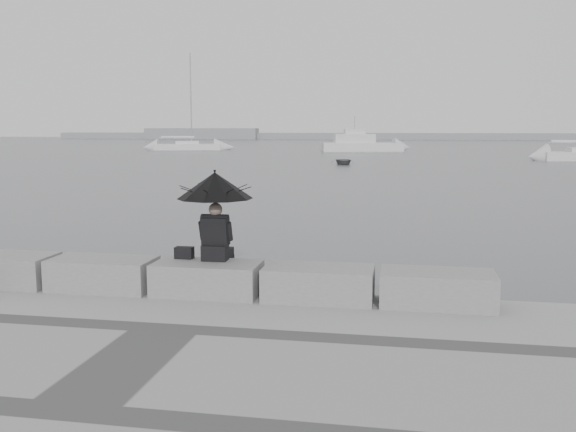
% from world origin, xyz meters
% --- Properties ---
extents(ground, '(360.00, 360.00, 0.00)m').
position_xyz_m(ground, '(0.00, 0.00, 0.00)').
color(ground, '#4E5153').
rests_on(ground, ground).
extents(stone_block_far_left, '(1.60, 0.80, 0.50)m').
position_xyz_m(stone_block_far_left, '(-3.40, -0.45, 0.75)').
color(stone_block_far_left, slate).
rests_on(stone_block_far_left, promenade).
extents(stone_block_left, '(1.60, 0.80, 0.50)m').
position_xyz_m(stone_block_left, '(-1.70, -0.45, 0.75)').
color(stone_block_left, slate).
rests_on(stone_block_left, promenade).
extents(stone_block_centre, '(1.60, 0.80, 0.50)m').
position_xyz_m(stone_block_centre, '(0.00, -0.45, 0.75)').
color(stone_block_centre, slate).
rests_on(stone_block_centre, promenade).
extents(stone_block_right, '(1.60, 0.80, 0.50)m').
position_xyz_m(stone_block_right, '(1.70, -0.45, 0.75)').
color(stone_block_right, slate).
rests_on(stone_block_right, promenade).
extents(stone_block_far_right, '(1.60, 0.80, 0.50)m').
position_xyz_m(stone_block_far_right, '(3.40, -0.45, 0.75)').
color(stone_block_far_right, slate).
rests_on(stone_block_far_right, promenade).
extents(seated_person, '(1.16, 1.16, 1.39)m').
position_xyz_m(seated_person, '(0.07, -0.23, 2.00)').
color(seated_person, black).
rests_on(seated_person, stone_block_centre).
extents(bag, '(0.28, 0.16, 0.18)m').
position_xyz_m(bag, '(-0.44, -0.22, 1.09)').
color(bag, black).
rests_on(bag, stone_block_centre).
extents(distant_landmass, '(180.00, 8.00, 2.80)m').
position_xyz_m(distant_landmass, '(-8.14, 154.51, 0.90)').
color(distant_landmass, gray).
rests_on(distant_landmass, ground).
extents(sailboat_left, '(9.09, 4.45, 12.90)m').
position_xyz_m(sailboat_left, '(-26.13, 73.28, 0.51)').
color(sailboat_left, silver).
rests_on(sailboat_left, ground).
extents(motor_cruiser, '(10.46, 5.10, 4.50)m').
position_xyz_m(motor_cruiser, '(-2.64, 72.08, 0.89)').
color(motor_cruiser, silver).
rests_on(motor_cruiser, ground).
extents(dinghy, '(3.14, 1.78, 0.50)m').
position_xyz_m(dinghy, '(-2.23, 43.40, 0.25)').
color(dinghy, slate).
rests_on(dinghy, ground).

